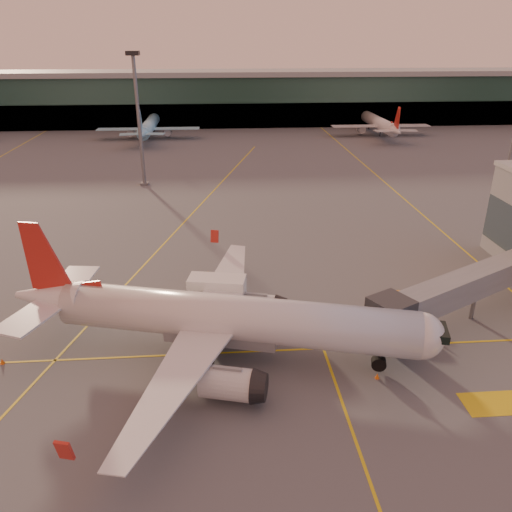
{
  "coord_description": "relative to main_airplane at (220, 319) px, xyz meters",
  "views": [
    {
      "loc": [
        -4.73,
        -35.47,
        28.09
      ],
      "look_at": [
        -0.75,
        16.64,
        5.0
      ],
      "focal_mm": 35.0,
      "sensor_mm": 36.0,
      "label": 1
    }
  ],
  "objects": [
    {
      "name": "cone_nose",
      "position": [
        21.81,
        -0.02,
        -3.73
      ],
      "size": [
        0.48,
        0.48,
        0.61
      ],
      "color": "#E55D0C",
      "rests_on": "ground"
    },
    {
      "name": "main_airplane",
      "position": [
        0.0,
        0.0,
        0.0
      ],
      "size": [
        40.4,
        36.83,
        12.37
      ],
      "rotation": [
        0.0,
        0.0,
        -0.26
      ],
      "color": "silver",
      "rests_on": "ground"
    },
    {
      "name": "taxi_markings",
      "position": [
        -2.31,
        39.78,
        -4.02
      ],
      "size": [
        100.12,
        173.0,
        0.01
      ],
      "color": "gold",
      "rests_on": "ground"
    },
    {
      "name": "cone_fwd",
      "position": [
        13.89,
        -4.67,
        -3.77
      ],
      "size": [
        0.41,
        0.41,
        0.52
      ],
      "color": "#E55D0C",
      "rests_on": "ground"
    },
    {
      "name": "gpu_cart",
      "position": [
        18.95,
        2.55,
        -3.39
      ],
      "size": [
        2.39,
        1.65,
        1.3
      ],
      "rotation": [
        0.0,
        0.0,
        -0.16
      ],
      "color": "orange",
      "rests_on": "ground"
    },
    {
      "name": "cone_wing_left",
      "position": [
        -1.46,
        17.57,
        -3.72
      ],
      "size": [
        0.48,
        0.48,
        0.61
      ],
      "color": "#E55D0C",
      "rests_on": "ground"
    },
    {
      "name": "ground",
      "position": [
        5.02,
        -4.71,
        -4.02
      ],
      "size": [
        600.0,
        600.0,
        0.0
      ],
      "primitive_type": "plane",
      "color": "#4C4F54",
      "rests_on": "ground"
    },
    {
      "name": "terminal",
      "position": [
        5.02,
        137.08,
        4.74
      ],
      "size": [
        400.0,
        20.0,
        17.6
      ],
      "color": "#19382D",
      "rests_on": "ground"
    },
    {
      "name": "cone_tail",
      "position": [
        -20.45,
        0.14,
        -3.76
      ],
      "size": [
        0.43,
        0.43,
        0.54
      ],
      "color": "#E55D0C",
      "rests_on": "ground"
    },
    {
      "name": "distant_aircraft_row",
      "position": [
        -15.98,
        113.29,
        -4.02
      ],
      "size": [
        290.0,
        34.0,
        13.0
      ],
      "color": "#89CAE6",
      "rests_on": "ground"
    },
    {
      "name": "jet_bridge",
      "position": [
        28.48,
        5.54,
        0.24
      ],
      "size": [
        27.78,
        17.0,
        6.04
      ],
      "color": "slate",
      "rests_on": "ground"
    },
    {
      "name": "mast_west_near",
      "position": [
        -14.98,
        61.29,
        10.84
      ],
      "size": [
        2.4,
        2.4,
        25.6
      ],
      "color": "slate",
      "rests_on": "ground"
    },
    {
      "name": "pushback_tug",
      "position": [
        19.6,
        7.54,
        -3.29
      ],
      "size": [
        3.59,
        2.05,
        1.81
      ],
      "rotation": [
        0.0,
        0.0,
        -0.04
      ],
      "color": "black",
      "rests_on": "ground"
    },
    {
      "name": "catering_truck",
      "position": [
        -0.2,
        7.33,
        -1.37
      ],
      "size": [
        6.4,
        3.73,
        4.67
      ],
      "rotation": [
        0.0,
        0.0,
        -0.19
      ],
      "color": "red",
      "rests_on": "ground"
    }
  ]
}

